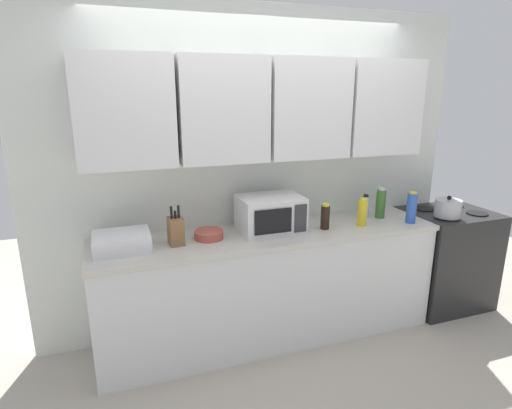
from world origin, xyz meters
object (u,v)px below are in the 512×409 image
(stove_range, at_px, (444,258))
(bottle_soy_dark, at_px, (325,217))
(bottle_yellow_mustard, at_px, (362,213))
(bowl_ceramic_small, at_px, (209,235))
(bottle_blue_cleaner, at_px, (412,208))
(microwave, at_px, (270,214))
(bottle_clear_tall, at_px, (365,206))
(knife_block, at_px, (176,231))
(bottle_green_oil, at_px, (381,203))
(kettle, at_px, (448,208))
(dish_rack, at_px, (122,242))

(stove_range, xyz_separation_m, bottle_soy_dark, (-1.30, -0.05, 0.55))
(bottle_yellow_mustard, xyz_separation_m, bowl_ceramic_small, (-1.24, 0.12, -0.08))
(bottle_blue_cleaner, relative_size, bottle_soy_dark, 1.25)
(stove_range, height_order, microwave, microwave)
(stove_range, bearing_deg, bottle_clear_tall, 172.41)
(knife_block, bearing_deg, bowl_ceramic_small, 10.59)
(bottle_blue_cleaner, relative_size, bottle_clear_tall, 1.29)
(bottle_clear_tall, bearing_deg, bottle_green_oil, -21.39)
(bottle_soy_dark, relative_size, bottle_green_oil, 0.78)
(microwave, height_order, bottle_green_oil, microwave)
(kettle, bearing_deg, stove_range, 39.47)
(bottle_yellow_mustard, relative_size, bowl_ceramic_small, 1.06)
(bottle_soy_dark, bearing_deg, bottle_blue_cleaner, -7.28)
(bottle_green_oil, bearing_deg, microwave, -179.09)
(bottle_clear_tall, relative_size, bowl_ceramic_small, 0.94)
(knife_block, height_order, bottle_yellow_mustard, knife_block)
(bottle_yellow_mustard, bearing_deg, kettle, -4.86)
(kettle, xyz_separation_m, bottle_clear_tall, (-0.66, 0.25, 0.01))
(dish_rack, bearing_deg, bottle_blue_cleaner, -4.06)
(bottle_yellow_mustard, relative_size, bottle_clear_tall, 1.13)
(bottle_soy_dark, distance_m, bottle_yellow_mustard, 0.32)
(knife_block, height_order, bottle_soy_dark, knife_block)
(dish_rack, height_order, bottle_soy_dark, bottle_soy_dark)
(dish_rack, relative_size, knife_block, 1.31)
(kettle, xyz_separation_m, bowl_ceramic_small, (-2.05, 0.18, -0.06))
(bottle_green_oil, bearing_deg, bottle_blue_cleaner, -53.14)
(microwave, distance_m, bottle_blue_cleaner, 1.19)
(microwave, height_order, dish_rack, microwave)
(dish_rack, height_order, bottle_green_oil, bottle_green_oil)
(stove_range, distance_m, knife_block, 2.53)
(bottle_soy_dark, height_order, bottle_clear_tall, bottle_soy_dark)
(bottle_clear_tall, bearing_deg, kettle, -20.78)
(bowl_ceramic_small, bearing_deg, stove_range, -1.15)
(bottle_blue_cleaner, relative_size, bottle_yellow_mustard, 1.14)
(bottle_clear_tall, bearing_deg, stove_range, -7.59)
(knife_block, bearing_deg, bottle_soy_dark, -2.21)
(bottle_yellow_mustard, bearing_deg, bottle_soy_dark, 175.69)
(knife_block, relative_size, bowl_ceramic_small, 1.34)
(stove_range, distance_m, bottle_soy_dark, 1.42)
(bottle_blue_cleaner, distance_m, bottle_clear_tall, 0.37)
(stove_range, distance_m, microwave, 1.83)
(bottle_yellow_mustard, xyz_separation_m, bottle_clear_tall, (0.15, 0.18, -0.01))
(bottle_clear_tall, distance_m, bottle_green_oil, 0.13)
(dish_rack, height_order, bottle_blue_cleaner, bottle_blue_cleaner)
(knife_block, relative_size, bottle_blue_cleaner, 1.10)
(bottle_green_oil, bearing_deg, bottle_yellow_mustard, -153.59)
(knife_block, height_order, bottle_blue_cleaner, knife_block)
(stove_range, xyz_separation_m, bottle_clear_tall, (-0.83, 0.11, 0.55))
(dish_rack, relative_size, bottle_green_oil, 1.41)
(bottle_soy_dark, bearing_deg, stove_range, 2.04)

